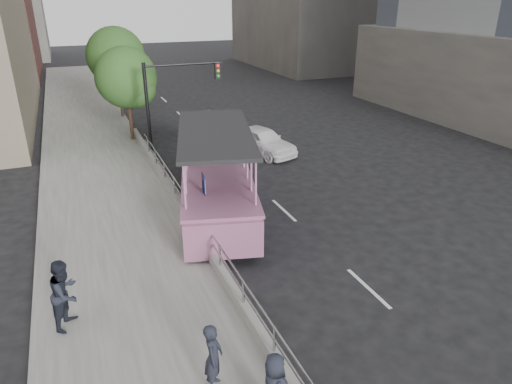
{
  "coord_description": "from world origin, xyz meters",
  "views": [
    {
      "loc": [
        -6.69,
        -11.51,
        8.31
      ],
      "look_at": [
        -1.07,
        2.05,
        1.96
      ],
      "focal_mm": 32.0,
      "sensor_mm": 36.0,
      "label": 1
    }
  ],
  "objects": [
    {
      "name": "parking_sign",
      "position": [
        -2.7,
        3.0,
        1.6
      ],
      "size": [
        0.1,
        0.57,
        2.51
      ],
      "color": "black",
      "rests_on": "ground"
    },
    {
      "name": "car",
      "position": [
        3.1,
        11.22,
        0.77
      ],
      "size": [
        3.11,
        4.84,
        1.53
      ],
      "primitive_type": "imported",
      "rotation": [
        0.0,
        0.0,
        0.31
      ],
      "color": "white",
      "rests_on": "ground"
    },
    {
      "name": "sidewalk",
      "position": [
        -5.75,
        10.0,
        0.15
      ],
      "size": [
        5.5,
        80.0,
        0.3
      ],
      "primitive_type": "cube",
      "color": "#A5A59F",
      "rests_on": "ground"
    },
    {
      "name": "kerb_wall",
      "position": [
        -3.12,
        2.0,
        0.48
      ],
      "size": [
        0.24,
        30.0,
        0.36
      ],
      "primitive_type": "cube",
      "color": "gray",
      "rests_on": "sidewalk"
    },
    {
      "name": "pedestrian_near",
      "position": [
        -4.63,
        -4.13,
        1.13
      ],
      "size": [
        0.61,
        0.71,
        1.66
      ],
      "primitive_type": "imported",
      "rotation": [
        0.0,
        0.0,
        1.16
      ],
      "color": "#20242F",
      "rests_on": "sidewalk"
    },
    {
      "name": "pedestrian_mid",
      "position": [
        -7.51,
        -0.67,
        1.27
      ],
      "size": [
        1.1,
        1.18,
        1.93
      ],
      "primitive_type": "imported",
      "rotation": [
        0.0,
        0.0,
        1.06
      ],
      "color": "#20242F",
      "rests_on": "sidewalk"
    },
    {
      "name": "street_tree_near",
      "position": [
        -3.3,
        15.93,
        3.82
      ],
      "size": [
        3.52,
        3.52,
        5.72
      ],
      "color": "#3C2B1B",
      "rests_on": "ground"
    },
    {
      "name": "duck_boat",
      "position": [
        -1.34,
        6.02,
        1.33
      ],
      "size": [
        5.22,
        11.05,
        3.57
      ],
      "color": "black",
      "rests_on": "ground"
    },
    {
      "name": "traffic_signal",
      "position": [
        -1.7,
        12.5,
        3.5
      ],
      "size": [
        4.2,
        0.32,
        5.2
      ],
      "color": "black",
      "rests_on": "ground"
    },
    {
      "name": "ground",
      "position": [
        0.0,
        0.0,
        0.0
      ],
      "size": [
        160.0,
        160.0,
        0.0
      ],
      "primitive_type": "plane",
      "color": "black"
    },
    {
      "name": "street_tree_far",
      "position": [
        -3.1,
        21.93,
        4.31
      ],
      "size": [
        3.97,
        3.97,
        6.45
      ],
      "color": "#3C2B1B",
      "rests_on": "ground"
    },
    {
      "name": "guardrail",
      "position": [
        -3.12,
        2.0,
        1.14
      ],
      "size": [
        0.07,
        22.0,
        0.71
      ],
      "color": "#A2A2A6",
      "rests_on": "kerb_wall"
    }
  ]
}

